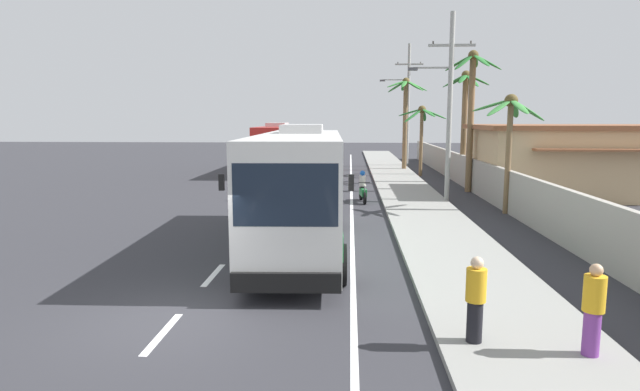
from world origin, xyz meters
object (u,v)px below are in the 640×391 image
Objects in this scene: palm_third at (422,123)px; pedestrian_midwalk at (476,298)px; palm_nearest at (472,100)px; palm_farthest at (510,124)px; palm_second at (465,110)px; coach_bus_far_lane at (280,147)px; palm_fourth at (406,107)px; roadside_building at (581,160)px; coach_bus_foreground at (300,185)px; pedestrian_near_kerb at (593,308)px; utility_pole_mid at (448,104)px; utility_pole_far at (407,103)px; motorcycle_beside_bus at (363,189)px.

pedestrian_midwalk is at bearing -95.60° from palm_third.
palm_nearest reaches higher than palm_farthest.
palm_second is 5.00m from palm_third.
coach_bus_far_lane is 1.53× the size of palm_fourth.
palm_second is 0.63× the size of roadside_building.
palm_fourth is at bearing 77.04° from coach_bus_foreground.
palm_nearest reaches higher than roadside_building.
pedestrian_near_kerb is at bearing -91.93° from palm_third.
utility_pole_mid is (6.30, 9.59, 2.80)m from coach_bus_foreground.
palm_second reaches higher than pedestrian_midwalk.
coach_bus_foreground is 1.57× the size of palm_second.
coach_bus_foreground is at bearing -123.31° from utility_pole_mid.
utility_pole_far is (6.39, 29.03, 3.41)m from coach_bus_foreground.
palm_second is 10.52m from palm_farthest.
roadside_building is at bearing 20.11° from utility_pole_mid.
coach_bus_foreground is 1.42× the size of palm_nearest.
coach_bus_far_lane is at bearing 99.13° from coach_bus_foreground.
coach_bus_foreground is at bearing -121.22° from pedestrian_midwalk.
utility_pole_mid reaches higher than palm_fourth.
palm_nearest is (12.02, -9.96, 3.14)m from coach_bus_far_lane.
coach_bus_foreground is 6.94× the size of pedestrian_near_kerb.
palm_nearest is (1.87, -15.57, -0.33)m from utility_pole_far.
pedestrian_midwalk is at bearing -76.15° from coach_bus_far_lane.
pedestrian_near_kerb is 0.20× the size of palm_nearest.
coach_bus_far_lane is at bearing 170.00° from palm_third.
motorcycle_beside_bus is 0.18× the size of roadside_building.
utility_pole_far is at bearing 81.89° from palm_fourth.
utility_pole_mid reaches higher than motorcycle_beside_bus.
coach_bus_foreground is at bearing -107.13° from palm_third.
palm_fourth is at bearing 77.21° from motorcycle_beside_bus.
palm_nearest is at bearing -79.27° from palm_fourth.
palm_nearest is 1.11× the size of palm_second.
motorcycle_beside_bus is at bearing 120.79° from pedestrian_near_kerb.
roadside_building is at bearing -31.99° from coach_bus_far_lane.
coach_bus_far_lane is at bearing 140.35° from palm_nearest.
utility_pole_mid reaches higher than palm_second.
pedestrian_near_kerb is 1.90m from pedestrian_midwalk.
coach_bus_far_lane is 1.42× the size of palm_nearest.
palm_third is (0.99, 29.35, 2.86)m from pedestrian_near_kerb.
palm_farthest is 0.46× the size of roadside_building.
palm_third is (6.65, 21.58, 1.79)m from coach_bus_foreground.
utility_pole_mid is at bearing -53.96° from coach_bus_far_lane.
utility_pole_mid is 4.34m from palm_nearest.
coach_bus_foreground is at bearing -141.78° from palm_farthest.
palm_third is 11.88m from roadside_building.
palm_farthest is (6.16, -2.82, 3.25)m from motorcycle_beside_bus.
utility_pole_far is at bearing 77.98° from motorcycle_beside_bus.
palm_fourth reaches higher than palm_second.
motorcycle_beside_bus is 8.54m from palm_nearest.
palm_nearest is at bearing 33.74° from motorcycle_beside_bus.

